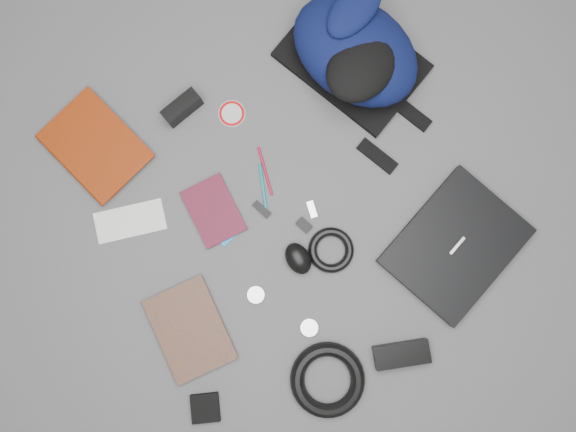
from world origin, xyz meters
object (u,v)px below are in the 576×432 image
textbook_red (69,172)px  dvd_case (214,211)px  laptop (455,246)px  compact_camera (182,108)px  comic_book (160,344)px  pouch (205,408)px  power_brick (401,354)px  backpack (355,51)px  mouse (298,259)px

textbook_red → dvd_case: 0.41m
laptop → compact_camera: size_ratio=3.11×
laptop → comic_book: size_ratio=1.42×
textbook_red → pouch: 0.75m
power_brick → backpack: bearing=90.0°
comic_book → mouse: mouse is taller
compact_camera → mouse: bearing=-92.2°
compact_camera → power_brick: (0.20, -0.88, -0.01)m
backpack → laptop: backpack is taller
backpack → dvd_case: bearing=176.6°
dvd_case → compact_camera: bearing=80.2°
dvd_case → mouse: mouse is taller
backpack → textbook_red: bearing=150.8°
mouse → power_brick: (0.12, -0.36, -0.01)m
laptop → pouch: size_ratio=4.63×
backpack → dvd_case: 0.58m
laptop → compact_camera: bearing=104.4°
dvd_case → laptop: bearing=-35.1°
backpack → comic_book: backpack is taller
compact_camera → power_brick: bearing=-88.2°
laptop → textbook_red: bearing=120.4°
power_brick → pouch: (-0.53, 0.13, -0.01)m
dvd_case → mouse: (0.14, -0.23, 0.02)m
backpack → compact_camera: size_ratio=3.67×
textbook_red → pouch: (0.03, -0.74, -0.01)m
dvd_case → pouch: (-0.27, -0.46, 0.00)m
backpack → power_brick: 0.82m
textbook_red → dvd_case: (0.30, -0.29, -0.01)m
laptop → mouse: mouse is taller
textbook_red → compact_camera: 0.36m
compact_camera → mouse: size_ratio=1.24×
mouse → textbook_red: bearing=130.3°
dvd_case → power_brick: size_ratio=1.18×
textbook_red → dvd_case: textbook_red is taller
comic_book → dvd_case: size_ratio=1.41×
textbook_red → comic_book: bearing=-105.7°
backpack → compact_camera: bearing=145.5°
dvd_case → pouch: 0.53m
compact_camera → backpack: bearing=-23.3°
dvd_case → compact_camera: 0.30m
laptop → dvd_case: bearing=123.0°
dvd_case → pouch: size_ratio=2.32×
mouse → pouch: (-0.41, -0.23, -0.01)m
compact_camera → textbook_red: bearing=169.4°
mouse → compact_camera: bearing=98.6°
textbook_red → mouse: mouse is taller
dvd_case → power_brick: bearing=-64.1°
backpack → laptop: (-0.01, -0.59, -0.07)m
backpack → compact_camera: (-0.48, 0.11, -0.05)m
laptop → comic_book: (-0.83, 0.16, -0.01)m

